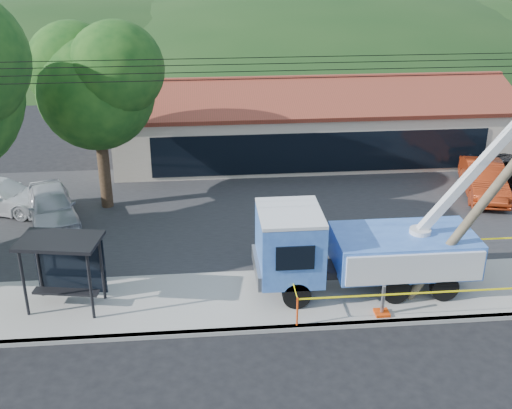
{
  "coord_description": "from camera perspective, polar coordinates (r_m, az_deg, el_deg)",
  "views": [
    {
      "loc": [
        -2.5,
        -15.86,
        12.64
      ],
      "look_at": [
        -0.55,
        5.0,
        3.41
      ],
      "focal_mm": 45.0,
      "sensor_mm": 36.0,
      "label": 1
    }
  ],
  "objects": [
    {
      "name": "tree_lot",
      "position": [
        29.91,
        -14.11,
        10.66
      ],
      "size": [
        6.3,
        5.6,
        8.94
      ],
      "color": "#332316",
      "rests_on": "ground"
    },
    {
      "name": "strip_mall",
      "position": [
        37.98,
        4.77,
        7.24
      ],
      "size": [
        22.5,
        8.53,
        4.67
      ],
      "color": "beige",
      "rests_on": "ground"
    },
    {
      "name": "hill_west",
      "position": [
        73.05,
        -15.51,
        12.98
      ],
      "size": [
        78.4,
        56.0,
        28.0
      ],
      "primitive_type": "ellipsoid",
      "color": "#143413",
      "rests_on": "ground"
    },
    {
      "name": "hill_east",
      "position": [
        78.97,
        19.58,
        13.25
      ],
      "size": [
        72.8,
        52.0,
        26.0
      ],
      "primitive_type": "ellipsoid",
      "color": "#143413",
      "rests_on": "ground"
    },
    {
      "name": "sidewalk",
      "position": [
        23.63,
        1.57,
        -8.36
      ],
      "size": [
        60.0,
        4.0,
        0.15
      ],
      "primitive_type": "cube",
      "color": "#A19E96",
      "rests_on": "ground"
    },
    {
      "name": "hill_center",
      "position": [
        73.05,
        4.73,
        13.74
      ],
      "size": [
        89.6,
        64.0,
        32.0
      ],
      "primitive_type": "ellipsoid",
      "color": "#143413",
      "rests_on": "ground"
    },
    {
      "name": "utility_truck",
      "position": [
        23.66,
        9.18,
        -3.66
      ],
      "size": [
        11.25,
        4.29,
        8.87
      ],
      "color": "black",
      "rests_on": "ground"
    },
    {
      "name": "car_white",
      "position": [
        32.9,
        -21.66,
        -0.6
      ],
      "size": [
        5.59,
        3.61,
        1.51
      ],
      "primitive_type": "imported",
      "rotation": [
        0.0,
        0.0,
        1.26
      ],
      "color": "white",
      "rests_on": "ground"
    },
    {
      "name": "caution_tape",
      "position": [
        24.58,
        16.04,
        -5.64
      ],
      "size": [
        11.21,
        3.75,
        1.08
      ],
      "color": "#F2430D",
      "rests_on": "ground"
    },
    {
      "name": "car_red",
      "position": [
        34.2,
        19.39,
        0.67
      ],
      "size": [
        2.86,
        5.29,
        1.66
      ],
      "primitive_type": "imported",
      "rotation": [
        0.0,
        0.0,
        -0.23
      ],
      "color": "#9A2C0F",
      "rests_on": "ground"
    },
    {
      "name": "curb",
      "position": [
        22.06,
        2.16,
        -10.97
      ],
      "size": [
        60.0,
        0.25,
        0.15
      ],
      "primitive_type": "cube",
      "color": "#A19E96",
      "rests_on": "ground"
    },
    {
      "name": "leaning_pole",
      "position": [
        23.29,
        21.46,
        2.67
      ],
      "size": [
        5.66,
        1.88,
        8.79
      ],
      "color": "#4C4131",
      "rests_on": "ground"
    },
    {
      "name": "car_silver",
      "position": [
        30.67,
        -17.5,
        -1.75
      ],
      "size": [
        3.44,
        5.35,
        1.69
      ],
      "primitive_type": "imported",
      "rotation": [
        0.0,
        0.0,
        0.32
      ],
      "color": "#B6B8BE",
      "rests_on": "ground"
    },
    {
      "name": "parking_lot",
      "position": [
        30.67,
        -0.19,
        -0.46
      ],
      "size": [
        60.0,
        12.0,
        0.1
      ],
      "primitive_type": "cube",
      "color": "#28282B",
      "rests_on": "ground"
    },
    {
      "name": "bus_shelter",
      "position": [
        23.21,
        -16.77,
        -4.34
      ],
      "size": [
        3.01,
        2.15,
        2.65
      ],
      "rotation": [
        0.0,
        0.0,
        -0.18
      ],
      "color": "black",
      "rests_on": "ground"
    },
    {
      "name": "ground",
      "position": [
        20.43,
        2.93,
        -14.48
      ],
      "size": [
        120.0,
        120.0,
        0.0
      ],
      "primitive_type": "plane",
      "color": "black",
      "rests_on": "ground"
    }
  ]
}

